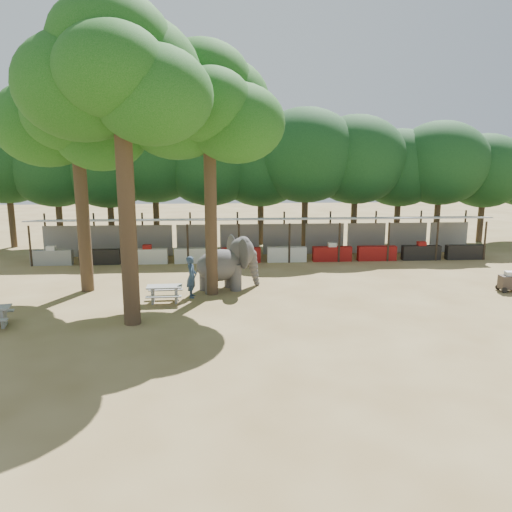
{
  "coord_description": "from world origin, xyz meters",
  "views": [
    {
      "loc": [
        -2.43,
        -16.72,
        6.46
      ],
      "look_at": [
        -1.0,
        5.0,
        2.0
      ],
      "focal_mm": 35.0,
      "sensor_mm": 36.0,
      "label": 1
    }
  ],
  "objects": [
    {
      "name": "ground",
      "position": [
        0.0,
        0.0,
        0.0
      ],
      "size": [
        100.0,
        100.0,
        0.0
      ],
      "primitive_type": "plane",
      "color": "brown",
      "rests_on": "ground"
    },
    {
      "name": "vendor_stalls",
      "position": [
        -0.0,
        13.84,
        1.18
      ],
      "size": [
        28.0,
        2.99,
        2.8
      ],
      "color": "#9A9CA2",
      "rests_on": "ground"
    },
    {
      "name": "yard_tree_left",
      "position": [
        -9.13,
        7.19,
        8.2
      ],
      "size": [
        7.1,
        6.9,
        11.02
      ],
      "color": "#332316",
      "rests_on": "ground"
    },
    {
      "name": "yard_tree_center",
      "position": [
        -6.13,
        2.19,
        9.21
      ],
      "size": [
        7.1,
        6.9,
        12.04
      ],
      "color": "#332316",
      "rests_on": "ground"
    },
    {
      "name": "yard_tree_back",
      "position": [
        -3.13,
        6.19,
        8.54
      ],
      "size": [
        7.1,
        6.9,
        11.36
      ],
      "color": "#332316",
      "rests_on": "ground"
    },
    {
      "name": "backdrop_trees",
      "position": [
        0.0,
        19.0,
        5.51
      ],
      "size": [
        46.46,
        5.95,
        8.33
      ],
      "color": "#332316",
      "rests_on": "ground"
    },
    {
      "name": "elephant",
      "position": [
        -2.24,
        6.81,
        1.27
      ],
      "size": [
        3.42,
        2.66,
        2.55
      ],
      "rotation": [
        0.0,
        0.0,
        0.39
      ],
      "color": "#3F3D3D",
      "rests_on": "ground"
    },
    {
      "name": "handler",
      "position": [
        -3.91,
        5.52,
        0.96
      ],
      "size": [
        0.47,
        0.7,
        1.92
      ],
      "primitive_type": "imported",
      "rotation": [
        0.0,
        0.0,
        1.55
      ],
      "color": "#26384C",
      "rests_on": "ground"
    },
    {
      "name": "picnic_table_far",
      "position": [
        -5.07,
        4.74,
        0.5
      ],
      "size": [
        1.58,
        1.43,
        0.77
      ],
      "rotation": [
        0.0,
        0.0,
        0.04
      ],
      "color": "gray",
      "rests_on": "ground"
    },
    {
      "name": "cart_back",
      "position": [
        11.18,
        5.51,
        0.48
      ],
      "size": [
        1.03,
        0.7,
        0.98
      ],
      "rotation": [
        0.0,
        0.0,
        -0.05
      ],
      "color": "#362A23",
      "rests_on": "ground"
    }
  ]
}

